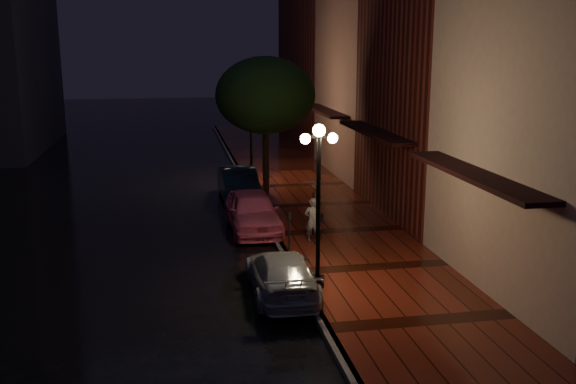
{
  "coord_description": "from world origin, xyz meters",
  "views": [
    {
      "loc": [
        -3.25,
        -20.52,
        6.39
      ],
      "look_at": [
        0.61,
        0.8,
        1.4
      ],
      "focal_mm": 40.0,
      "sensor_mm": 36.0,
      "label": 1
    }
  ],
  "objects_px": {
    "streetlamp_near": "(318,197)",
    "street_tree": "(266,98)",
    "streetlamp_far": "(251,128)",
    "silver_car": "(282,274)",
    "pink_car": "(253,211)",
    "navy_car": "(239,184)",
    "woman_with_umbrella": "(313,201)",
    "parking_meter": "(289,228)"
  },
  "relations": [
    {
      "from": "streetlamp_far",
      "to": "silver_car",
      "type": "height_order",
      "value": "streetlamp_far"
    },
    {
      "from": "navy_car",
      "to": "silver_car",
      "type": "height_order",
      "value": "navy_car"
    },
    {
      "from": "pink_car",
      "to": "silver_car",
      "type": "distance_m",
      "value": 6.01
    },
    {
      "from": "navy_car",
      "to": "parking_meter",
      "type": "xyz_separation_m",
      "value": [
        0.75,
        -7.63,
        0.22
      ]
    },
    {
      "from": "streetlamp_near",
      "to": "streetlamp_far",
      "type": "height_order",
      "value": "same"
    },
    {
      "from": "silver_car",
      "to": "woman_with_umbrella",
      "type": "bearing_deg",
      "value": -112.5
    },
    {
      "from": "street_tree",
      "to": "pink_car",
      "type": "bearing_deg",
      "value": -103.64
    },
    {
      "from": "woman_with_umbrella",
      "to": "parking_meter",
      "type": "xyz_separation_m",
      "value": [
        -0.92,
        -0.82,
        -0.61
      ]
    },
    {
      "from": "streetlamp_near",
      "to": "street_tree",
      "type": "relative_size",
      "value": 0.74
    },
    {
      "from": "pink_car",
      "to": "navy_car",
      "type": "distance_m",
      "value": 4.65
    },
    {
      "from": "street_tree",
      "to": "woman_with_umbrella",
      "type": "xyz_separation_m",
      "value": [
        0.46,
        -7.14,
        -2.73
      ]
    },
    {
      "from": "navy_car",
      "to": "parking_meter",
      "type": "bearing_deg",
      "value": -85.39
    },
    {
      "from": "street_tree",
      "to": "navy_car",
      "type": "bearing_deg",
      "value": -164.91
    },
    {
      "from": "streetlamp_far",
      "to": "silver_car",
      "type": "bearing_deg",
      "value": -93.88
    },
    {
      "from": "streetlamp_near",
      "to": "woman_with_umbrella",
      "type": "relative_size",
      "value": 2.09
    },
    {
      "from": "streetlamp_far",
      "to": "parking_meter",
      "type": "height_order",
      "value": "streetlamp_far"
    },
    {
      "from": "pink_car",
      "to": "silver_car",
      "type": "bearing_deg",
      "value": -90.95
    },
    {
      "from": "streetlamp_far",
      "to": "navy_car",
      "type": "distance_m",
      "value": 3.96
    },
    {
      "from": "woman_with_umbrella",
      "to": "streetlamp_far",
      "type": "bearing_deg",
      "value": -76.01
    },
    {
      "from": "pink_car",
      "to": "parking_meter",
      "type": "relative_size",
      "value": 3.35
    },
    {
      "from": "navy_car",
      "to": "silver_car",
      "type": "xyz_separation_m",
      "value": [
        -0.0,
        -10.66,
        -0.11
      ]
    },
    {
      "from": "pink_car",
      "to": "silver_car",
      "type": "height_order",
      "value": "pink_car"
    },
    {
      "from": "woman_with_umbrella",
      "to": "silver_car",
      "type": "bearing_deg",
      "value": 76.4
    },
    {
      "from": "street_tree",
      "to": "pink_car",
      "type": "height_order",
      "value": "street_tree"
    },
    {
      "from": "streetlamp_far",
      "to": "street_tree",
      "type": "xyz_separation_m",
      "value": [
        0.26,
        -3.01,
        1.64
      ]
    },
    {
      "from": "streetlamp_far",
      "to": "navy_car",
      "type": "bearing_deg",
      "value": -105.9
    },
    {
      "from": "streetlamp_far",
      "to": "woman_with_umbrella",
      "type": "relative_size",
      "value": 2.09
    },
    {
      "from": "streetlamp_far",
      "to": "pink_car",
      "type": "xyz_separation_m",
      "value": [
        -0.95,
        -7.99,
        -1.89
      ]
    },
    {
      "from": "streetlamp_near",
      "to": "streetlamp_far",
      "type": "xyz_separation_m",
      "value": [
        0.0,
        14.0,
        0.0
      ]
    },
    {
      "from": "silver_car",
      "to": "streetlamp_far",
      "type": "bearing_deg",
      "value": -92.87
    },
    {
      "from": "streetlamp_far",
      "to": "woman_with_umbrella",
      "type": "distance_m",
      "value": 10.23
    },
    {
      "from": "streetlamp_near",
      "to": "street_tree",
      "type": "distance_m",
      "value": 11.12
    },
    {
      "from": "navy_car",
      "to": "pink_car",
      "type": "bearing_deg",
      "value": -91.01
    },
    {
      "from": "streetlamp_near",
      "to": "navy_car",
      "type": "height_order",
      "value": "streetlamp_near"
    },
    {
      "from": "street_tree",
      "to": "parking_meter",
      "type": "bearing_deg",
      "value": -93.3
    },
    {
      "from": "streetlamp_far",
      "to": "street_tree",
      "type": "bearing_deg",
      "value": -85.09
    },
    {
      "from": "navy_car",
      "to": "parking_meter",
      "type": "relative_size",
      "value": 3.34
    },
    {
      "from": "streetlamp_near",
      "to": "navy_car",
      "type": "distance_m",
      "value": 10.88
    },
    {
      "from": "streetlamp_near",
      "to": "street_tree",
      "type": "xyz_separation_m",
      "value": [
        0.26,
        10.99,
        1.64
      ]
    },
    {
      "from": "pink_car",
      "to": "streetlamp_far",
      "type": "bearing_deg",
      "value": 82.27
    },
    {
      "from": "streetlamp_near",
      "to": "woman_with_umbrella",
      "type": "height_order",
      "value": "streetlamp_near"
    },
    {
      "from": "street_tree",
      "to": "pink_car",
      "type": "distance_m",
      "value": 6.22
    }
  ]
}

